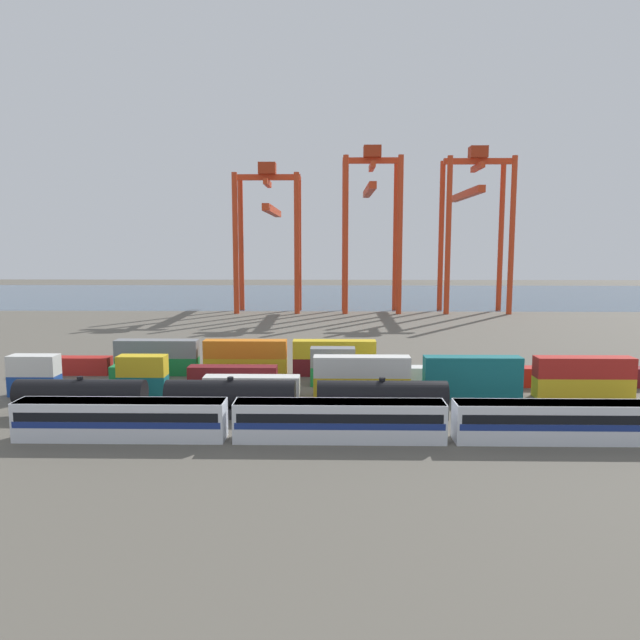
% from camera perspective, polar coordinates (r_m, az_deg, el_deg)
% --- Properties ---
extents(ground_plane, '(420.00, 420.00, 0.00)m').
position_cam_1_polar(ground_plane, '(115.59, 0.89, -2.20)').
color(ground_plane, '#5B564C').
extents(harbour_water, '(400.00, 110.00, 0.01)m').
position_cam_1_polar(harbour_water, '(224.63, 0.97, 2.42)').
color(harbour_water, '#384C60').
rests_on(harbour_water, ground_plane).
extents(passenger_train, '(63.51, 3.14, 3.90)m').
position_cam_1_polar(passenger_train, '(58.35, 1.88, -9.56)').
color(passenger_train, silver).
rests_on(passenger_train, ground_plane).
extents(freight_tank_row, '(47.98, 3.04, 4.50)m').
position_cam_1_polar(freight_tank_row, '(66.81, -8.63, -7.45)').
color(freight_tank_row, '#232326').
rests_on(freight_tank_row, ground_plane).
extents(shipping_container_0, '(6.04, 2.44, 2.60)m').
position_cam_1_polar(shipping_container_0, '(83.72, -25.86, -5.70)').
color(shipping_container_0, '#1C4299').
rests_on(shipping_container_0, ground_plane).
extents(shipping_container_1, '(6.04, 2.44, 2.60)m').
position_cam_1_polar(shipping_container_1, '(83.21, -25.96, -3.95)').
color(shipping_container_1, silver).
rests_on(shipping_container_1, shipping_container_0).
extents(shipping_container_2, '(6.04, 2.44, 2.60)m').
position_cam_1_polar(shipping_container_2, '(78.47, -16.74, -6.10)').
color(shipping_container_2, '#146066').
rests_on(shipping_container_2, ground_plane).
extents(shipping_container_3, '(6.04, 2.44, 2.60)m').
position_cam_1_polar(shipping_container_3, '(77.92, -16.81, -4.24)').
color(shipping_container_3, gold).
rests_on(shipping_container_3, shipping_container_2).
extents(shipping_container_4, '(12.10, 2.44, 2.60)m').
position_cam_1_polar(shipping_container_4, '(75.43, -6.60, -6.37)').
color(shipping_container_4, silver).
rests_on(shipping_container_4, ground_plane).
extents(shipping_container_5, '(12.10, 2.44, 2.60)m').
position_cam_1_polar(shipping_container_5, '(74.87, 4.04, -6.45)').
color(shipping_container_5, gold).
rests_on(shipping_container_5, ground_plane).
extents(shipping_container_6, '(12.10, 2.44, 2.60)m').
position_cam_1_polar(shipping_container_6, '(74.30, 4.06, -4.50)').
color(shipping_container_6, silver).
rests_on(shipping_container_6, shipping_container_5).
extents(shipping_container_7, '(12.10, 2.44, 2.60)m').
position_cam_1_polar(shipping_container_7, '(76.85, 14.48, -6.30)').
color(shipping_container_7, '#146066').
rests_on(shipping_container_7, ground_plane).
extents(shipping_container_8, '(12.10, 2.44, 2.60)m').
position_cam_1_polar(shipping_container_8, '(76.29, 14.54, -4.40)').
color(shipping_container_8, '#146066').
rests_on(shipping_container_8, shipping_container_7).
extents(shipping_container_9, '(12.10, 2.44, 2.60)m').
position_cam_1_polar(shipping_container_9, '(81.18, 24.09, -5.99)').
color(shipping_container_9, gold).
rests_on(shipping_container_9, ground_plane).
extents(shipping_container_10, '(12.10, 2.44, 2.60)m').
position_cam_1_polar(shipping_container_10, '(80.66, 24.19, -4.19)').
color(shipping_container_10, '#AD211C').
rests_on(shipping_container_10, shipping_container_9).
extents(shipping_container_11, '(6.04, 2.44, 2.60)m').
position_cam_1_polar(shipping_container_11, '(85.16, -17.57, -5.09)').
color(shipping_container_11, '#197538').
rests_on(shipping_container_11, ground_plane).
extents(shipping_container_12, '(12.10, 2.44, 2.60)m').
position_cam_1_polar(shipping_container_12, '(81.85, -8.42, -5.32)').
color(shipping_container_12, maroon).
rests_on(shipping_container_12, ground_plane).
extents(shipping_container_13, '(6.04, 2.44, 2.60)m').
position_cam_1_polar(shipping_container_13, '(80.75, 1.23, -5.41)').
color(shipping_container_13, '#197538').
rests_on(shipping_container_13, ground_plane).
extents(shipping_container_14, '(6.04, 2.44, 2.60)m').
position_cam_1_polar(shipping_container_14, '(80.22, 1.24, -3.60)').
color(shipping_container_14, slate).
rests_on(shipping_container_14, shipping_container_13).
extents(shipping_container_15, '(12.10, 2.44, 2.60)m').
position_cam_1_polar(shipping_container_15, '(81.95, 10.88, -5.36)').
color(shipping_container_15, silver).
rests_on(shipping_container_15, ground_plane).
extents(shipping_container_16, '(12.10, 2.44, 2.60)m').
position_cam_1_polar(shipping_container_16, '(85.35, 20.00, -5.16)').
color(shipping_container_16, '#AD211C').
rests_on(shipping_container_16, ground_plane).
extents(shipping_container_17, '(12.10, 2.44, 2.60)m').
position_cam_1_polar(shipping_container_17, '(90.70, 28.23, -4.88)').
color(shipping_container_17, maroon).
rests_on(shipping_container_17, ground_plane).
extents(shipping_container_19, '(12.10, 2.44, 2.60)m').
position_cam_1_polar(shipping_container_19, '(94.98, -23.06, -4.08)').
color(shipping_container_19, '#AD211C').
rests_on(shipping_container_19, ground_plane).
extents(shipping_container_20, '(12.10, 2.44, 2.60)m').
position_cam_1_polar(shipping_container_20, '(90.45, -15.45, -4.30)').
color(shipping_container_20, '#197538').
rests_on(shipping_container_20, ground_plane).
extents(shipping_container_21, '(12.10, 2.44, 2.60)m').
position_cam_1_polar(shipping_container_21, '(89.97, -15.51, -2.68)').
color(shipping_container_21, slate).
rests_on(shipping_container_21, shipping_container_20).
extents(shipping_container_22, '(12.10, 2.44, 2.60)m').
position_cam_1_polar(shipping_container_22, '(87.65, -7.21, -4.46)').
color(shipping_container_22, gold).
rests_on(shipping_container_22, ground_plane).
extents(shipping_container_23, '(12.10, 2.44, 2.60)m').
position_cam_1_polar(shipping_container_23, '(87.16, -7.24, -2.78)').
color(shipping_container_23, orange).
rests_on(shipping_container_23, shipping_container_22).
extents(shipping_container_24, '(12.10, 2.44, 2.60)m').
position_cam_1_polar(shipping_container_24, '(86.75, 1.39, -4.52)').
color(shipping_container_24, maroon).
rests_on(shipping_container_24, ground_plane).
extents(shipping_container_25, '(12.10, 2.44, 2.60)m').
position_cam_1_polar(shipping_container_25, '(86.26, 1.40, -2.83)').
color(shipping_container_25, gold).
rests_on(shipping_container_25, shipping_container_24).
extents(gantry_crane_west, '(18.54, 39.73, 41.82)m').
position_cam_1_polar(gantry_crane_west, '(172.65, -4.95, 9.42)').
color(gantry_crane_west, red).
rests_on(gantry_crane_west, ground_plane).
extents(gantry_crane_central, '(16.43, 33.29, 46.31)m').
position_cam_1_polar(gantry_crane_central, '(171.00, 4.96, 10.36)').
color(gantry_crane_central, red).
rests_on(gantry_crane_central, ground_plane).
extents(gantry_crane_east, '(18.90, 38.23, 46.05)m').
position_cam_1_polar(gantry_crane_east, '(176.15, 14.64, 10.06)').
color(gantry_crane_east, red).
rests_on(gantry_crane_east, ground_plane).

